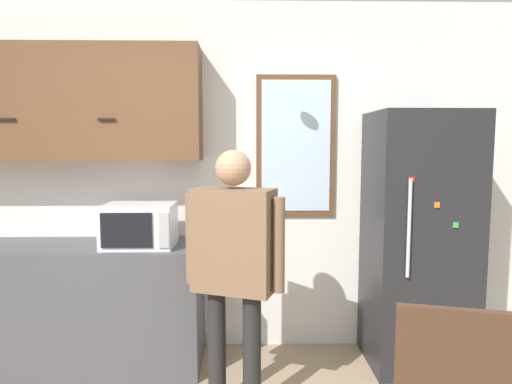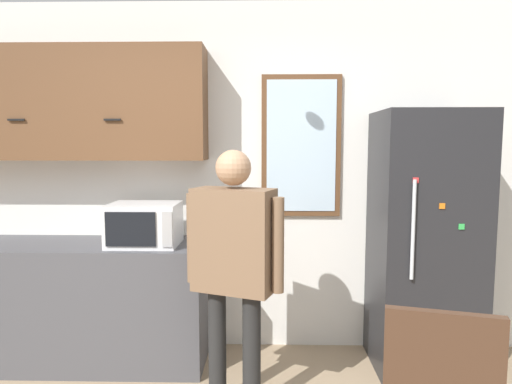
% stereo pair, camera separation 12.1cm
% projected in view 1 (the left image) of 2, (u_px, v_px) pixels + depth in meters
% --- Properties ---
extents(back_wall, '(6.00, 0.06, 2.70)m').
position_uv_depth(back_wall, '(233.00, 179.00, 3.59)').
color(back_wall, white).
rests_on(back_wall, ground_plane).
extents(counter, '(1.97, 0.61, 0.90)m').
position_uv_depth(counter, '(66.00, 306.00, 3.33)').
color(counter, '#4C4C51').
rests_on(counter, ground_plane).
extents(upper_cabinets, '(1.97, 0.33, 0.83)m').
position_uv_depth(upper_cabinets, '(65.00, 103.00, 3.32)').
color(upper_cabinets, brown).
extents(microwave, '(0.49, 0.39, 0.30)m').
position_uv_depth(microwave, '(140.00, 225.00, 3.23)').
color(microwave, white).
rests_on(microwave, counter).
extents(person, '(0.59, 0.37, 1.59)m').
position_uv_depth(person, '(234.00, 254.00, 2.71)').
color(person, black).
rests_on(person, ground_plane).
extents(refrigerator, '(0.70, 0.66, 1.85)m').
position_uv_depth(refrigerator, '(418.00, 240.00, 3.32)').
color(refrigerator, '#232326').
rests_on(refrigerator, ground_plane).
extents(window, '(0.61, 0.05, 1.09)m').
position_uv_depth(window, '(296.00, 146.00, 3.54)').
color(window, brown).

